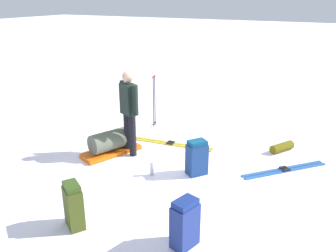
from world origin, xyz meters
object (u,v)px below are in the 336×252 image
(backpack_large_dark, at_px, (74,206))
(thermos_bottle, at_px, (152,169))
(ski_pair_far, at_px, (285,170))
(ski_pair_near, at_px, (171,143))
(skier_standing, at_px, (129,109))
(backpack_bright, at_px, (197,158))
(gear_sled, at_px, (111,143))
(sleeping_mat_rolled, at_px, (282,147))
(backpack_small_spare, at_px, (185,224))
(ski_poles_planted_near, at_px, (154,98))

(backpack_large_dark, xyz_separation_m, thermos_bottle, (1.79, -0.20, -0.20))
(ski_pair_far, height_order, backpack_large_dark, backpack_large_dark)
(ski_pair_near, bearing_deg, skier_standing, 148.48)
(backpack_bright, bearing_deg, skier_standing, 83.28)
(backpack_bright, xyz_separation_m, gear_sled, (-0.00, 1.88, -0.09))
(skier_standing, relative_size, ski_pair_near, 0.91)
(skier_standing, xyz_separation_m, ski_pair_far, (0.69, -2.92, -0.94))
(gear_sled, bearing_deg, backpack_large_dark, -155.72)
(backpack_bright, distance_m, sleeping_mat_rolled, 2.10)
(ski_pair_far, bearing_deg, backpack_small_spare, 164.66)
(ski_poles_planted_near, height_order, sleeping_mat_rolled, ski_poles_planted_near)
(skier_standing, bearing_deg, thermos_bottle, -125.29)
(skier_standing, xyz_separation_m, backpack_small_spare, (-2.05, -2.17, -0.63))
(backpack_small_spare, bearing_deg, ski_poles_planted_near, 34.62)
(ski_pair_far, bearing_deg, sleeping_mat_rolled, 14.44)
(ski_poles_planted_near, xyz_separation_m, sleeping_mat_rolled, (-0.12, -3.09, -0.61))
(skier_standing, relative_size, backpack_large_dark, 2.55)
(ski_pair_near, distance_m, ski_poles_planted_near, 1.41)
(backpack_small_spare, relative_size, gear_sled, 0.52)
(backpack_small_spare, bearing_deg, backpack_large_dark, 102.54)
(backpack_large_dark, bearing_deg, ski_poles_planted_near, 14.33)
(backpack_large_dark, distance_m, ski_poles_planted_near, 4.19)
(backpack_large_dark, relative_size, sleeping_mat_rolled, 1.21)
(backpack_bright, height_order, gear_sled, backpack_bright)
(ski_pair_near, height_order, backpack_large_dark, backpack_large_dark)
(skier_standing, bearing_deg, ski_pair_near, -31.52)
(gear_sled, bearing_deg, thermos_bottle, -109.16)
(backpack_large_dark, height_order, backpack_bright, backpack_large_dark)
(backpack_large_dark, relative_size, backpack_bright, 1.03)
(skier_standing, bearing_deg, sleeping_mat_rolled, -60.28)
(backpack_bright, relative_size, thermos_bottle, 2.49)
(backpack_bright, height_order, thermos_bottle, backpack_bright)
(ski_poles_planted_near, bearing_deg, ski_pair_near, -133.79)
(backpack_small_spare, distance_m, gear_sled, 3.13)
(ski_pair_near, xyz_separation_m, ski_poles_planted_near, (0.85, 0.89, 0.69))
(ski_poles_planted_near, bearing_deg, backpack_small_spare, -145.38)
(backpack_small_spare, distance_m, sleeping_mat_rolled, 3.64)
(ski_pair_far, height_order, gear_sled, gear_sled)
(ski_pair_far, height_order, thermos_bottle, thermos_bottle)
(backpack_bright, xyz_separation_m, backpack_small_spare, (-1.86, -0.64, 0.01))
(ski_pair_near, xyz_separation_m, backpack_large_dark, (-3.20, -0.15, 0.31))
(gear_sled, bearing_deg, backpack_small_spare, -126.47)
(backpack_bright, xyz_separation_m, thermos_bottle, (-0.42, 0.69, -0.19))
(sleeping_mat_rolled, distance_m, thermos_bottle, 2.83)
(sleeping_mat_rolled, xyz_separation_m, thermos_bottle, (-2.14, 1.86, 0.04))
(backpack_large_dark, xyz_separation_m, gear_sled, (2.20, 0.99, -0.10))
(backpack_small_spare, relative_size, ski_poles_planted_near, 0.53)
(skier_standing, relative_size, thermos_bottle, 6.54)
(ski_pair_far, distance_m, ski_poles_planted_near, 3.52)
(ski_pair_near, height_order, ski_poles_planted_near, ski_poles_planted_near)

